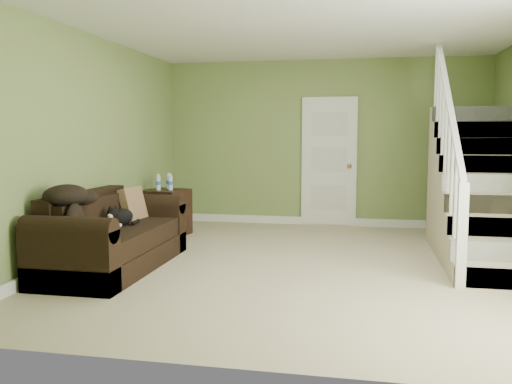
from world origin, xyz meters
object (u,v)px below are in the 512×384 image
at_px(side_table, 166,212).
at_px(banana, 103,234).
at_px(cat, 121,217).
at_px(sofa, 111,239).

height_order(side_table, banana, side_table).
height_order(side_table, cat, side_table).
relative_size(sofa, side_table, 2.35).
bearing_deg(side_table, cat, -84.83).
distance_m(cat, banana, 0.68).
xyz_separation_m(side_table, banana, (0.30, -2.48, 0.14)).
xyz_separation_m(side_table, cat, (0.16, -1.82, 0.21)).
relative_size(side_table, banana, 4.22).
bearing_deg(cat, side_table, 101.45).
height_order(sofa, banana, sofa).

